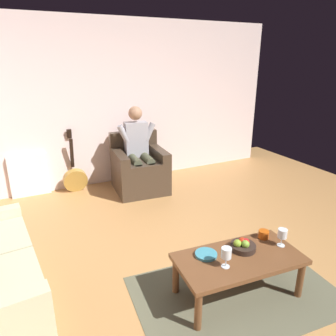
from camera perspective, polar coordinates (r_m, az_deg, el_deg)
The scene contains 13 objects.
ground_plane at distance 3.20m, azimuth 9.31°, elevation -19.67°, with size 7.13×7.13×0.00m, color #B17E48.
wall_back at distance 5.26m, azimuth -9.36°, elevation 11.34°, with size 5.72×0.06×2.59m, color silver.
rug at distance 3.11m, azimuth 12.16°, elevation -21.18°, with size 1.79×1.15×0.01m, color #565641.
armchair at distance 5.00m, azimuth -5.19°, elevation -0.35°, with size 0.83×0.84×0.89m.
person_seated at distance 4.89m, azimuth -5.33°, elevation 3.79°, with size 0.62×0.61×1.31m.
coffee_table at distance 2.91m, azimuth 12.63°, elevation -16.22°, with size 1.13×0.64×0.39m.
guitar at distance 5.16m, azimuth -16.39°, elevation -1.73°, with size 0.37×0.26×0.98m.
radiator at distance 5.20m, azimuth -23.71°, elevation -1.27°, with size 0.56×0.06×0.64m, color white.
wine_glass_near at distance 2.68m, azimuth 10.46°, elevation -15.00°, with size 0.08×0.08×0.18m.
wine_glass_far at distance 3.07m, azimuth 19.91°, elevation -11.19°, with size 0.08×0.08×0.17m.
fruit_bowl at distance 2.96m, azimuth 13.33°, elevation -13.43°, with size 0.23×0.23×0.11m.
decorative_dish at distance 2.84m, azimuth 6.87°, elevation -15.20°, with size 0.19×0.19×0.02m, color teal.
candle_jar at distance 3.18m, azimuth 16.84°, elevation -11.37°, with size 0.10×0.10×0.08m, color #B84C11.
Camera 1 is at (1.52, 1.98, 2.00)m, focal length 33.83 mm.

